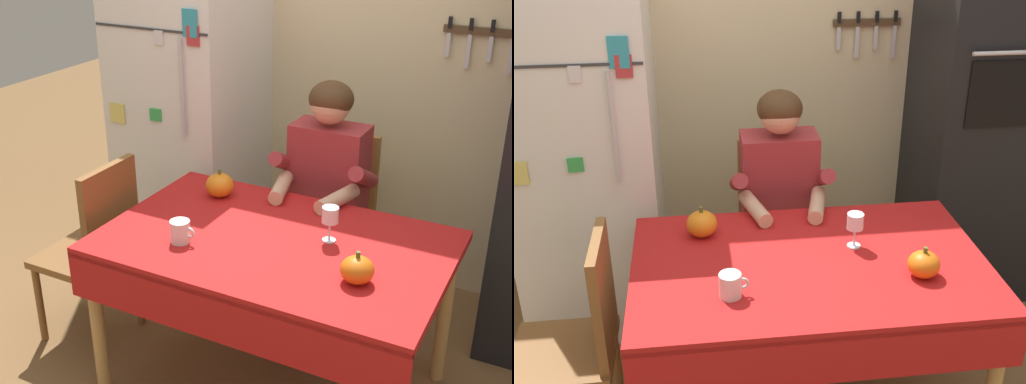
% 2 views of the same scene
% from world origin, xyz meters
% --- Properties ---
extents(back_wall_assembly, '(3.70, 0.13, 2.60)m').
position_xyz_m(back_wall_assembly, '(0.05, 1.35, 1.30)').
color(back_wall_assembly, beige).
rests_on(back_wall_assembly, ground).
extents(refrigerator, '(0.68, 0.71, 1.80)m').
position_xyz_m(refrigerator, '(-0.95, 0.96, 0.90)').
color(refrigerator, white).
rests_on(refrigerator, ground).
extents(wall_oven, '(0.60, 0.64, 2.10)m').
position_xyz_m(wall_oven, '(1.05, 1.00, 1.05)').
color(wall_oven, black).
rests_on(wall_oven, ground).
extents(dining_table, '(1.40, 0.90, 0.74)m').
position_xyz_m(dining_table, '(0.00, 0.08, 0.66)').
color(dining_table, tan).
rests_on(dining_table, ground).
extents(chair_behind_person, '(0.40, 0.40, 0.93)m').
position_xyz_m(chair_behind_person, '(-0.03, 0.87, 0.51)').
color(chair_behind_person, '#9E6B33').
rests_on(chair_behind_person, ground).
extents(seated_person, '(0.47, 0.55, 1.25)m').
position_xyz_m(seated_person, '(-0.03, 0.68, 0.74)').
color(seated_person, '#38384C').
rests_on(seated_person, ground).
extents(chair_left_side, '(0.40, 0.40, 0.93)m').
position_xyz_m(chair_left_side, '(-0.90, 0.04, 0.51)').
color(chair_left_side, brown).
rests_on(chair_left_side, ground).
extents(coffee_mug, '(0.11, 0.08, 0.09)m').
position_xyz_m(coffee_mug, '(-0.33, -0.10, 0.79)').
color(coffee_mug, white).
rests_on(coffee_mug, dining_table).
extents(wine_glass, '(0.07, 0.07, 0.15)m').
position_xyz_m(wine_glass, '(0.20, 0.19, 0.85)').
color(wine_glass, white).
rests_on(wine_glass, dining_table).
extents(pumpkin_large, '(0.13, 0.13, 0.13)m').
position_xyz_m(pumpkin_large, '(-0.41, 0.36, 0.80)').
color(pumpkin_large, orange).
rests_on(pumpkin_large, dining_table).
extents(pumpkin_medium, '(0.12, 0.12, 0.12)m').
position_xyz_m(pumpkin_medium, '(0.41, -0.06, 0.79)').
color(pumpkin_medium, orange).
rests_on(pumpkin_medium, dining_table).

